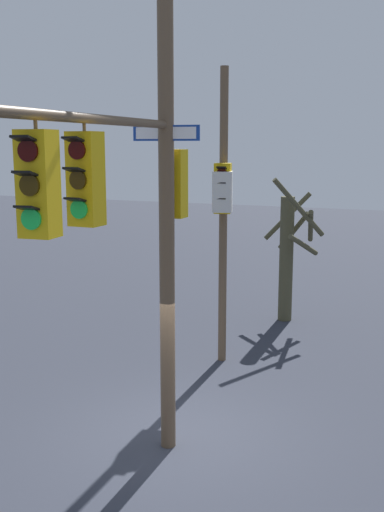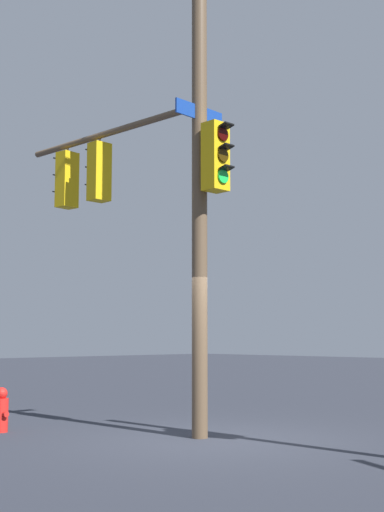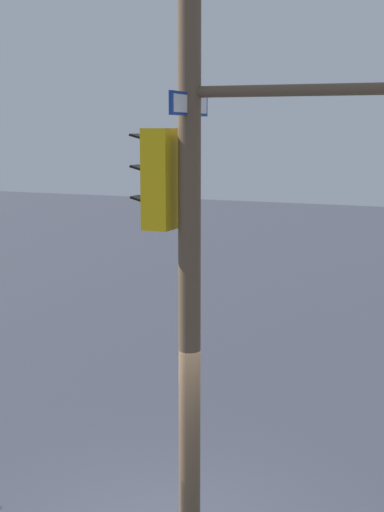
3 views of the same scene
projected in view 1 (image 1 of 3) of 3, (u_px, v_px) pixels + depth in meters
The scene contains 4 objects.
ground_plane at pixel (179, 437), 10.62m from camera, with size 80.00×80.00×0.00m, color #2A2D37.
main_signal_pole_assembly at pixel (154, 165), 8.66m from camera, with size 5.21×3.51×8.69m.
secondary_pole_assembly at pixel (223, 203), 13.55m from camera, with size 0.75×0.56×6.71m.
bare_tree_across_street at pixel (289, 251), 17.34m from camera, with size 1.94×1.93×4.16m.
Camera 1 is at (9.03, 3.99, 5.02)m, focal length 42.71 mm.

